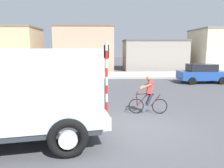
# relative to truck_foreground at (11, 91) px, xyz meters

# --- Properties ---
(ground_plane) EXTENTS (120.00, 120.00, 0.00)m
(ground_plane) POSITION_rel_truck_foreground_xyz_m (4.13, 1.42, -1.67)
(ground_plane) COLOR #4C4C51
(sidewalk_far) EXTENTS (80.00, 5.00, 0.16)m
(sidewalk_far) POSITION_rel_truck_foreground_xyz_m (4.13, 16.53, -1.59)
(sidewalk_far) COLOR #ADADA8
(sidewalk_far) RESTS_ON ground
(truck_foreground) EXTENTS (5.79, 3.59, 2.90)m
(truck_foreground) POSITION_rel_truck_foreground_xyz_m (0.00, 0.00, 0.00)
(truck_foreground) COLOR silver
(truck_foreground) RESTS_ON ground
(cyclist) EXTENTS (1.73, 0.50, 1.72)m
(cyclist) POSITION_rel_truck_foreground_xyz_m (4.71, 2.99, -0.80)
(cyclist) COLOR black
(cyclist) RESTS_ON ground
(traffic_light_pole) EXTENTS (0.24, 0.43, 3.20)m
(traffic_light_pole) POSITION_rel_truck_foreground_xyz_m (2.84, 3.66, 0.40)
(traffic_light_pole) COLOR red
(traffic_light_pole) RESTS_ON ground
(car_red_near) EXTENTS (4.04, 1.96, 1.60)m
(car_red_near) POSITION_rel_truck_foreground_xyz_m (10.89, 11.50, -0.85)
(car_red_near) COLOR #234C9E
(car_red_near) RESTS_ON ground
(pedestrian_near_kerb) EXTENTS (0.34, 0.22, 1.62)m
(pedestrian_near_kerb) POSITION_rel_truck_foreground_xyz_m (-1.44, 11.22, -0.82)
(pedestrian_near_kerb) COLOR #2D334C
(pedestrian_near_kerb) RESTS_ON ground
(building_corner_left) EXTENTS (7.55, 5.97, 5.53)m
(building_corner_left) POSITION_rel_truck_foreground_xyz_m (-9.68, 22.45, 1.10)
(building_corner_left) COLOR #D1B284
(building_corner_left) RESTS_ON ground
(building_mid_block) EXTENTS (7.57, 7.11, 5.70)m
(building_mid_block) POSITION_rel_truck_foreground_xyz_m (0.10, 23.91, 1.19)
(building_mid_block) COLOR tan
(building_mid_block) RESTS_ON ground
(building_corner_right) EXTENTS (8.09, 6.19, 3.97)m
(building_corner_right) POSITION_rel_truck_foreground_xyz_m (9.28, 23.43, 0.32)
(building_corner_right) COLOR #9E9389
(building_corner_right) RESTS_ON ground
(building_set_back) EXTENTS (7.42, 6.70, 5.36)m
(building_set_back) POSITION_rel_truck_foreground_xyz_m (18.30, 22.47, 1.02)
(building_set_back) COLOR beige
(building_set_back) RESTS_ON ground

